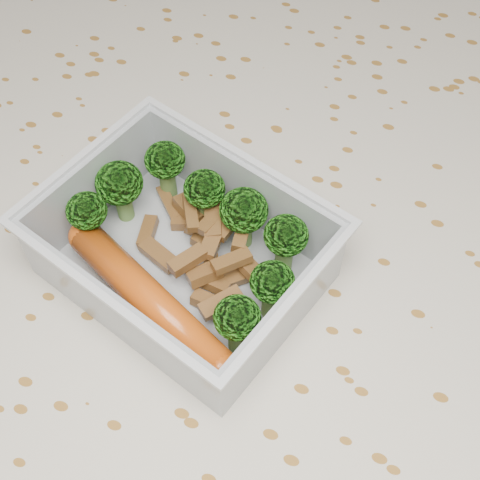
% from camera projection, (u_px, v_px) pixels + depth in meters
% --- Properties ---
extents(dining_table, '(1.40, 0.90, 0.75)m').
position_uv_depth(dining_table, '(231.00, 312.00, 0.56)').
color(dining_table, brown).
rests_on(dining_table, ground).
extents(tablecloth, '(1.46, 0.96, 0.19)m').
position_uv_depth(tablecloth, '(230.00, 281.00, 0.52)').
color(tablecloth, beige).
rests_on(tablecloth, dining_table).
extents(lunch_container, '(0.22, 0.19, 0.06)m').
position_uv_depth(lunch_container, '(184.00, 257.00, 0.46)').
color(lunch_container, silver).
rests_on(lunch_container, tablecloth).
extents(broccoli_florets, '(0.16, 0.13, 0.05)m').
position_uv_depth(broccoli_florets, '(200.00, 222.00, 0.45)').
color(broccoli_florets, '#608C3F').
rests_on(broccoli_florets, lunch_container).
extents(meat_pile, '(0.10, 0.10, 0.03)m').
position_uv_depth(meat_pile, '(205.00, 246.00, 0.47)').
color(meat_pile, brown).
rests_on(meat_pile, lunch_container).
extents(sausage, '(0.15, 0.08, 0.02)m').
position_uv_depth(sausage, '(149.00, 299.00, 0.44)').
color(sausage, '#C94F11').
rests_on(sausage, lunch_container).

